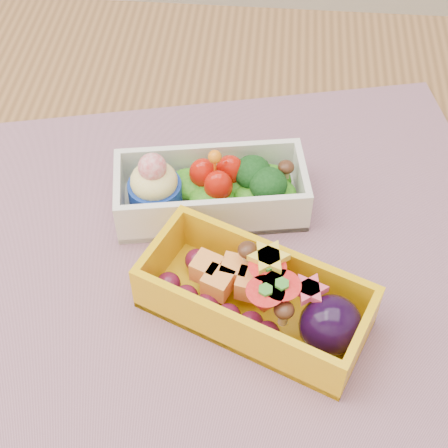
# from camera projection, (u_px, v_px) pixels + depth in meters

# --- Properties ---
(table) EXTENTS (1.20, 0.80, 0.75)m
(table) POSITION_uv_depth(u_px,v_px,m) (218.00, 294.00, 0.73)
(table) COLOR brown
(table) RESTS_ON ground
(placemat) EXTENTS (0.65, 0.55, 0.00)m
(placemat) POSITION_uv_depth(u_px,v_px,m) (216.00, 254.00, 0.64)
(placemat) COLOR #9E6D84
(placemat) RESTS_ON table
(bento_white) EXTENTS (0.19, 0.11, 0.08)m
(bento_white) POSITION_uv_depth(u_px,v_px,m) (210.00, 190.00, 0.66)
(bento_white) COLOR silver
(bento_white) RESTS_ON placemat
(bento_yellow) EXTENTS (0.21, 0.15, 0.06)m
(bento_yellow) POSITION_uv_depth(u_px,v_px,m) (260.00, 298.00, 0.57)
(bento_yellow) COLOR #ECAE0C
(bento_yellow) RESTS_ON placemat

